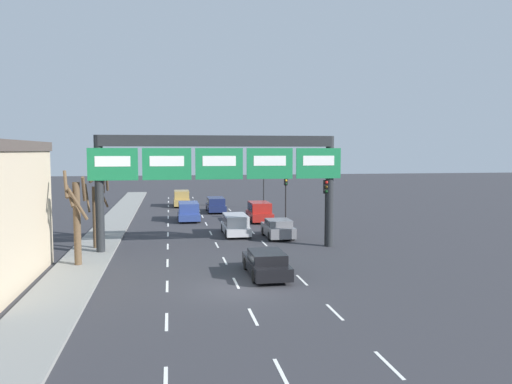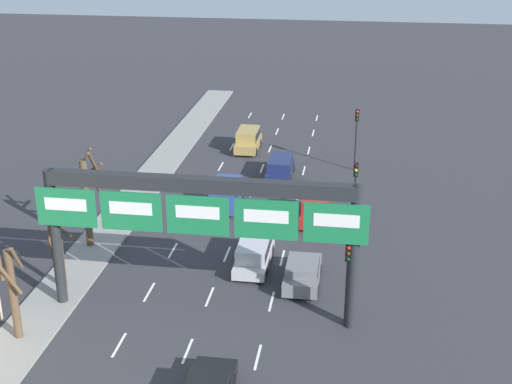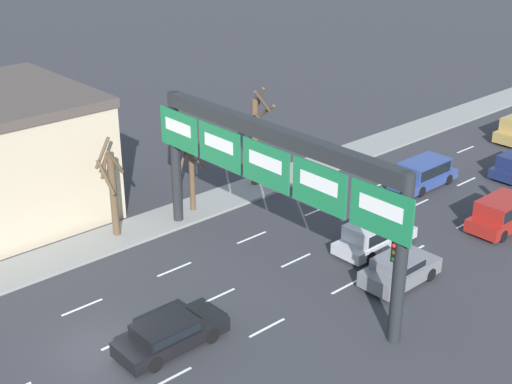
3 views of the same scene
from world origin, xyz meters
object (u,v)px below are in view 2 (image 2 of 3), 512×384
(sign_gantry, at_px, (199,212))
(traffic_light_mid_block, at_px, (348,268))
(suv_navy, at_px, (280,166))
(traffic_light_near_gantry, at_px, (357,127))
(suv_gold, at_px, (248,139))
(suv_silver, at_px, (254,252))
(traffic_light_far_end, at_px, (355,180))
(car_grey, at_px, (303,272))
(suv_blue, at_px, (226,192))
(tree_bare_third, at_px, (61,248))
(tree_bare_second, at_px, (11,288))
(tree_bare_closest, at_px, (88,196))
(suv_red, at_px, (316,207))

(sign_gantry, bearing_deg, traffic_light_mid_block, 0.14)
(sign_gantry, distance_m, suv_navy, 20.81)
(suv_navy, bearing_deg, traffic_light_mid_block, -74.70)
(traffic_light_near_gantry, bearing_deg, suv_navy, -157.28)
(suv_gold, xyz_separation_m, traffic_light_mid_block, (8.92, -26.08, 2.18))
(suv_gold, distance_m, suv_silver, 20.77)
(sign_gantry, bearing_deg, traffic_light_far_end, 59.30)
(car_grey, relative_size, traffic_light_mid_block, 0.89)
(car_grey, bearing_deg, suv_navy, 100.73)
(suv_gold, height_order, car_grey, suv_gold)
(suv_blue, height_order, suv_silver, suv_blue)
(traffic_light_mid_block, relative_size, tree_bare_third, 0.96)
(traffic_light_mid_block, distance_m, tree_bare_second, 15.70)
(traffic_light_far_end, relative_size, tree_bare_closest, 0.68)
(suv_navy, xyz_separation_m, suv_blue, (-3.06, -5.99, 0.08))
(suv_silver, bearing_deg, traffic_light_near_gantry, 72.28)
(traffic_light_near_gantry, bearing_deg, car_grey, -97.49)
(suv_red, distance_m, traffic_light_near_gantry, 10.66)
(sign_gantry, distance_m, suv_gold, 26.57)
(sign_gantry, distance_m, tree_bare_second, 9.31)
(suv_gold, height_order, tree_bare_second, tree_bare_second)
(sign_gantry, height_order, tree_bare_third, sign_gantry)
(suv_navy, bearing_deg, suv_red, -67.31)
(traffic_light_near_gantry, bearing_deg, traffic_light_mid_block, -90.10)
(suv_navy, height_order, tree_bare_second, tree_bare_second)
(traffic_light_far_end, bearing_deg, suv_blue, 167.84)
(suv_silver, xyz_separation_m, tree_bare_closest, (-10.07, 0.97, 2.41))
(traffic_light_far_end, bearing_deg, suv_navy, 125.78)
(suv_gold, distance_m, suv_red, 15.23)
(traffic_light_far_end, distance_m, tree_bare_second, 22.07)
(sign_gantry, height_order, traffic_light_far_end, sign_gantry)
(suv_red, bearing_deg, tree_bare_third, -139.26)
(sign_gantry, height_order, traffic_light_near_gantry, sign_gantry)
(traffic_light_near_gantry, distance_m, tree_bare_third, 25.90)
(tree_bare_closest, bearing_deg, car_grey, -12.08)
(traffic_light_far_end, relative_size, tree_bare_second, 0.80)
(traffic_light_far_end, bearing_deg, traffic_light_mid_block, -90.75)
(suv_gold, height_order, tree_bare_third, tree_bare_third)
(suv_navy, relative_size, traffic_light_near_gantry, 0.91)
(traffic_light_near_gantry, bearing_deg, tree_bare_third, -125.51)
(sign_gantry, height_order, suv_silver, sign_gantry)
(suv_navy, xyz_separation_m, traffic_light_far_end, (5.67, -7.87, 2.15))
(suv_silver, bearing_deg, car_grey, -31.67)
(sign_gantry, relative_size, car_grey, 4.03)
(tree_bare_second, height_order, tree_bare_third, tree_bare_second)
(car_grey, relative_size, traffic_light_near_gantry, 0.81)
(suv_blue, height_order, traffic_light_far_end, traffic_light_far_end)
(car_grey, bearing_deg, suv_silver, 148.33)
(suv_gold, bearing_deg, tree_bare_closest, -108.42)
(suv_gold, bearing_deg, suv_silver, -80.08)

